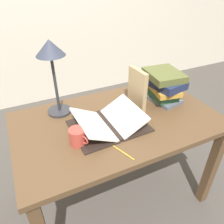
{
  "coord_description": "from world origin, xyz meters",
  "views": [
    {
      "loc": [
        -0.52,
        -1.0,
        1.56
      ],
      "look_at": [
        -0.05,
        -0.02,
        0.83
      ],
      "focal_mm": 35.0,
      "sensor_mm": 36.0,
      "label": 1
    }
  ],
  "objects": [
    {
      "name": "reading_desk",
      "position": [
        0.0,
        0.0,
        0.65
      ],
      "size": [
        1.29,
        0.77,
        0.75
      ],
      "color": "brown",
      "rests_on": "ground_plane"
    },
    {
      "name": "pencil",
      "position": [
        -0.11,
        -0.28,
        0.76
      ],
      "size": [
        0.06,
        0.14,
        0.01
      ],
      "rotation": [
        0.0,
        0.0,
        0.35
      ],
      "color": "gold",
      "rests_on": "reading_desk"
    },
    {
      "name": "book_standing_upright",
      "position": [
        0.18,
        0.08,
        0.89
      ],
      "size": [
        0.04,
        0.18,
        0.27
      ],
      "rotation": [
        0.0,
        0.0,
        0.06
      ],
      "color": "tan",
      "rests_on": "reading_desk"
    },
    {
      "name": "open_book",
      "position": [
        -0.08,
        -0.04,
        0.78
      ],
      "size": [
        0.45,
        0.34,
        0.1
      ],
      "rotation": [
        0.0,
        0.0,
        0.03
      ],
      "color": "black",
      "rests_on": "reading_desk"
    },
    {
      "name": "book_stack_tall",
      "position": [
        0.4,
        0.09,
        0.87
      ],
      "size": [
        0.24,
        0.32,
        0.22
      ],
      "color": "slate",
      "rests_on": "reading_desk"
    },
    {
      "name": "coffee_mug",
      "position": [
        -0.3,
        -0.11,
        0.8
      ],
      "size": [
        0.09,
        0.11,
        0.09
      ],
      "rotation": [
        0.0,
        0.0,
        5.21
      ],
      "color": "#B74238",
      "rests_on": "reading_desk"
    },
    {
      "name": "ground_plane",
      "position": [
        0.0,
        0.0,
        0.0
      ],
      "size": [
        12.0,
        12.0,
        0.0
      ],
      "primitive_type": "plane",
      "color": "#47423D"
    },
    {
      "name": "reading_lamp",
      "position": [
        -0.31,
        0.24,
        1.12
      ],
      "size": [
        0.17,
        0.17,
        0.48
      ],
      "color": "#2D2D33",
      "rests_on": "reading_desk"
    }
  ]
}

